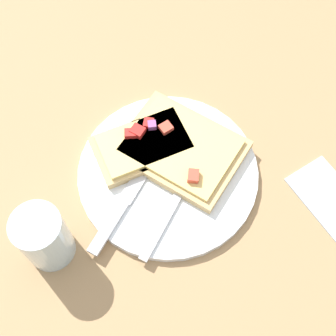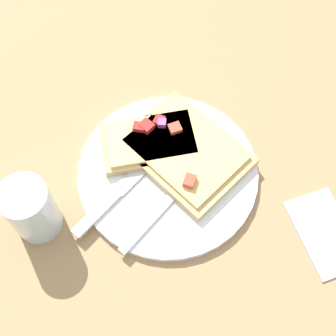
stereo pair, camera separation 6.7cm
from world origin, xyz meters
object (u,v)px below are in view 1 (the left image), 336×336
Objects in this scene: pizza_slice_main at (181,148)px; drinking_glass at (44,237)px; fork at (180,192)px; napkin at (330,199)px; plate at (168,173)px; pizza_slice_corner at (144,144)px; knife at (127,197)px.

drinking_glass is at bearing -108.63° from pizza_slice_main.
napkin is at bearing -64.24° from fork.
plate is 1.44× the size of fork.
fork is at bearing -123.96° from napkin.
pizza_slice_corner is at bearing -170.20° from plate.
pizza_slice_corner is 0.20m from drinking_glass.
pizza_slice_main is at bearing 149.53° from pizza_slice_corner.
fork is at bearing -59.54° from pizza_slice_main.
pizza_slice_corner is at bearing 12.66° from knife.
pizza_slice_main is 0.23m from drinking_glass.
pizza_slice_corner is (-0.09, -0.01, 0.01)m from fork.
plate is 0.20m from drinking_glass.
knife is at bearing -86.22° from plate.
pizza_slice_corner is at bearing -154.61° from pizza_slice_main.
pizza_slice_corner is at bearing 63.03° from fork.
fork is 0.22m from napkin.
plate is at bearing -25.57° from knife.
drinking_glass reaches higher than napkin.
drinking_glass is (-0.03, -0.19, 0.03)m from fork.
plate is 0.04m from fork.
pizza_slice_main is at bearing 96.78° from drinking_glass.
knife is 0.13m from drinking_glass.
fork is 0.91× the size of knife.
pizza_slice_corner is at bearing -138.76° from napkin.
pizza_slice_main is 0.23m from napkin.
plate is 1.25× the size of pizza_slice_main.
knife is (0.00, -0.07, 0.01)m from plate.
fork reaches higher than napkin.
plate is 0.04m from pizza_slice_main.
plate reaches higher than napkin.
plate is at bearing -88.36° from pizza_slice_main.
pizza_slice_main is (-0.02, 0.03, 0.02)m from plate.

